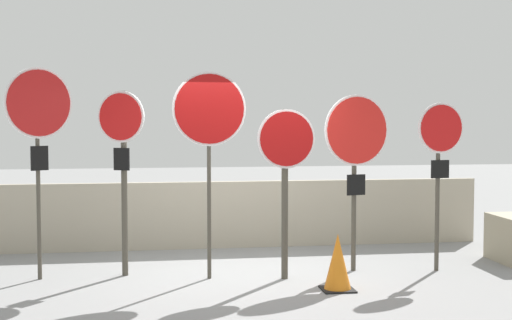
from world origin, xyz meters
The scene contains 9 objects.
ground_plane centered at (0.00, 0.00, 0.00)m, with size 40.00×40.00×0.00m, color gray.
fence_back centered at (0.00, 2.02, 0.52)m, with size 8.17×0.12×1.05m.
stop_sign_0 centered at (-2.59, 0.14, 2.05)m, with size 0.76×0.50×2.68m.
stop_sign_1 centered at (-1.57, 0.21, 1.69)m, with size 0.60×0.33×2.40m.
stop_sign_2 centered at (-0.48, -0.14, 2.04)m, with size 0.94×0.13×2.63m.
stop_sign_3 centered at (0.47, -0.30, 1.52)m, with size 0.75×0.16×2.16m.
stop_sign_4 centered at (1.49, 0.04, 1.72)m, with size 0.92×0.25×2.36m.
stop_sign_5 centered at (2.59, -0.13, 1.68)m, with size 0.67×0.16×2.25m.
traffic_cone_0 centered at (0.98, -0.93, 0.34)m, with size 0.39×0.39×0.68m.
Camera 1 is at (-1.23, -9.08, 2.07)m, focal length 50.00 mm.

